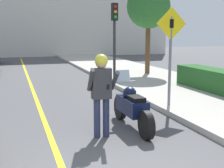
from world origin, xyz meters
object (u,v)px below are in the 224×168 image
object	(u,v)px
crossing_sign	(171,47)
street_tree	(148,7)
motorcycle	(132,107)
traffic_light	(115,26)
person_biker	(101,87)

from	to	relation	value
crossing_sign	street_tree	size ratio (longest dim) A/B	0.62
motorcycle	street_tree	size ratio (longest dim) A/B	0.51
crossing_sign	street_tree	bearing A→B (deg)	70.90
traffic_light	street_tree	size ratio (longest dim) A/B	0.75
person_biker	traffic_light	world-z (taller)	traffic_light
traffic_light	crossing_sign	bearing A→B (deg)	-91.40
motorcycle	traffic_light	size ratio (longest dim) A/B	0.68
motorcycle	street_tree	world-z (taller)	street_tree
motorcycle	traffic_light	xyz separation A→B (m)	(1.80, 6.75, 1.98)
traffic_light	person_biker	bearing A→B (deg)	-110.24
person_biker	street_tree	bearing A→B (deg)	60.18
traffic_light	street_tree	bearing A→B (deg)	30.26
motorcycle	crossing_sign	bearing A→B (deg)	38.09
person_biker	street_tree	world-z (taller)	street_tree
crossing_sign	street_tree	distance (m)	7.31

